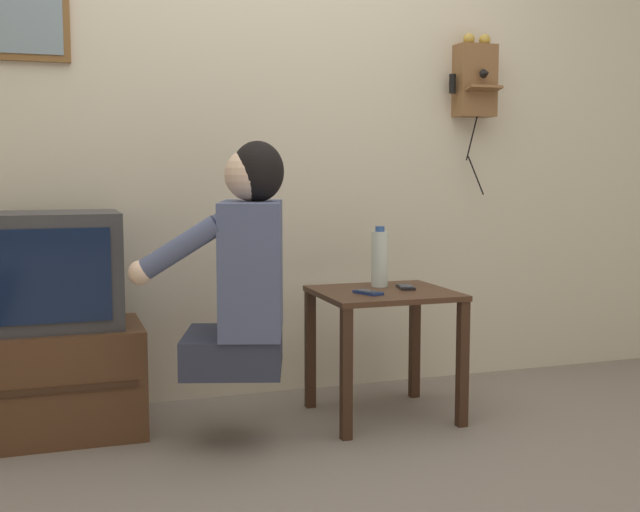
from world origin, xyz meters
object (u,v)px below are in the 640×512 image
Objects in this scene: cell_phone_spare at (406,287)px; television at (49,270)px; wall_phone_antique at (475,79)px; framed_picture at (17,11)px; cell_phone_held at (368,292)px; person at (244,268)px; water_bottle at (380,258)px.

television is at bearing -174.63° from cell_phone_spare.
framed_picture is at bearing 178.76° from wall_phone_antique.
wall_phone_antique reaches higher than cell_phone_spare.
wall_phone_antique reaches higher than television.
cell_phone_held is at bearing -23.11° from framed_picture.
wall_phone_antique reaches higher than person.
television is 3.95× the size of cell_phone_spare.
cell_phone_spare is at bearing -61.32° from person.
wall_phone_antique is at bearing 50.79° from cell_phone_spare.
television is 0.70× the size of wall_phone_antique.
framed_picture reaches higher than person.
wall_phone_antique is at bearing 14.53° from cell_phone_held.
person reaches higher than water_bottle.
person is 1.40m from framed_picture.
television reaches higher than cell_phone_spare.
wall_phone_antique is 1.29m from cell_phone_held.
person is at bearing -160.06° from water_bottle.
framed_picture is 1.80m from cell_phone_held.
framed_picture is 1.78m from water_bottle.
wall_phone_antique is at bearing -48.72° from person.
television is 1.43m from cell_phone_spare.
cell_phone_spare is (0.73, 0.15, -0.13)m from person.
cell_phone_spare is 0.17m from water_bottle.
framed_picture is 1.56× the size of water_bottle.
television is at bearing -72.66° from framed_picture.
framed_picture is at bearing 68.63° from person.
television is 1.34m from water_bottle.
person is 0.75m from cell_phone_spare.
water_bottle is (-0.63, -0.34, -0.80)m from wall_phone_antique.
person is 1.60m from wall_phone_antique.
water_bottle reaches higher than cell_phone_spare.
person is at bearing -38.55° from framed_picture.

